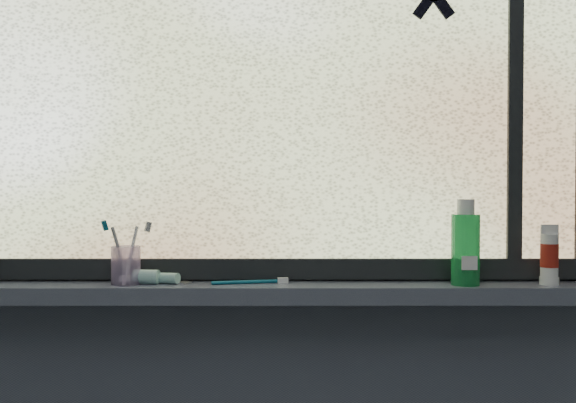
# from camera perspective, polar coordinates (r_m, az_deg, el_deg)

# --- Properties ---
(wall_back) EXTENTS (3.00, 0.01, 2.50)m
(wall_back) POSITION_cam_1_polar(r_m,az_deg,el_deg) (1.60, -1.70, 1.29)
(wall_back) COLOR #9EA3A8
(wall_back) RESTS_ON ground
(windowsill) EXTENTS (1.62, 0.14, 0.04)m
(windowsill) POSITION_cam_1_polar(r_m,az_deg,el_deg) (1.54, -1.77, -8.04)
(windowsill) COLOR #474C5E
(windowsill) RESTS_ON wall_back
(window_pane) EXTENTS (1.50, 0.01, 1.00)m
(window_pane) POSITION_cam_1_polar(r_m,az_deg,el_deg) (1.60, -1.73, 11.39)
(window_pane) COLOR silver
(window_pane) RESTS_ON wall_back
(frame_bottom) EXTENTS (1.60, 0.03, 0.05)m
(frame_bottom) POSITION_cam_1_polar(r_m,az_deg,el_deg) (1.58, -1.72, -5.97)
(frame_bottom) COLOR black
(frame_bottom) RESTS_ON windowsill
(frame_mullion) EXTENTS (0.03, 0.03, 1.00)m
(frame_mullion) POSITION_cam_1_polar(r_m,az_deg,el_deg) (1.69, 19.49, 10.77)
(frame_mullion) COLOR black
(frame_mullion) RESTS_ON wall_back
(toothpaste_tube) EXTENTS (0.20, 0.08, 0.03)m
(toothpaste_tube) POSITION_cam_1_polar(r_m,az_deg,el_deg) (1.56, -11.78, -6.57)
(toothpaste_tube) COLOR white
(toothpaste_tube) RESTS_ON windowsill
(toothbrush_cup) EXTENTS (0.09, 0.09, 0.09)m
(toothbrush_cup) POSITION_cam_1_polar(r_m,az_deg,el_deg) (1.57, -14.21, -5.51)
(toothbrush_cup) COLOR #C8ACE4
(toothbrush_cup) RESTS_ON windowsill
(toothbrush_lying) EXTENTS (0.20, 0.06, 0.01)m
(toothbrush_lying) POSITION_cam_1_polar(r_m,az_deg,el_deg) (1.54, -3.83, -7.07)
(toothbrush_lying) COLOR #0C536C
(toothbrush_lying) RESTS_ON windowsill
(mouthwash_bottle) EXTENTS (0.08, 0.08, 0.17)m
(mouthwash_bottle) POSITION_cam_1_polar(r_m,az_deg,el_deg) (1.56, 15.50, -3.50)
(mouthwash_bottle) COLOR green
(mouthwash_bottle) RESTS_ON windowsill
(cream_tube) EXTENTS (0.05, 0.05, 0.10)m
(cream_tube) POSITION_cam_1_polar(r_m,az_deg,el_deg) (1.63, 22.21, -4.23)
(cream_tube) COLOR silver
(cream_tube) RESTS_ON windowsill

